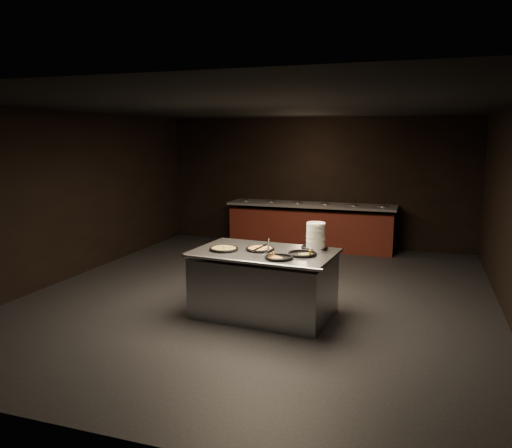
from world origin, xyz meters
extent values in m
cube|color=black|center=(0.00, 0.00, -0.01)|extent=(7.00, 8.00, 0.01)
cube|color=black|center=(0.00, 0.00, 2.90)|extent=(7.00, 8.00, 0.01)
cube|color=black|center=(0.00, 4.00, 1.45)|extent=(7.00, 0.01, 2.90)
cube|color=black|center=(0.00, -4.00, 1.45)|extent=(7.00, 0.01, 2.90)
cube|color=black|center=(-3.50, 0.00, 1.45)|extent=(0.01, 8.00, 2.90)
cube|color=#551E14|center=(0.00, 3.58, 0.43)|extent=(3.60, 0.75, 0.85)
cube|color=slate|center=(0.00, 3.58, 0.97)|extent=(3.70, 0.83, 0.05)
cube|color=#33170B|center=(0.00, 3.58, 0.04)|extent=(3.60, 0.69, 0.08)
cylinder|color=#A5A7AC|center=(-1.55, 3.58, 0.98)|extent=(0.22, 0.22, 0.08)
cylinder|color=#42712D|center=(-1.55, 3.58, 1.00)|extent=(0.19, 0.19, 0.02)
cylinder|color=black|center=(-1.52, 3.56, 1.09)|extent=(0.04, 0.10, 0.19)
cylinder|color=#A5A7AC|center=(-0.93, 3.58, 0.98)|extent=(0.22, 0.22, 0.08)
cylinder|color=#42712D|center=(-0.93, 3.58, 1.00)|extent=(0.19, 0.19, 0.02)
cylinder|color=black|center=(-0.90, 3.56, 1.09)|extent=(0.04, 0.10, 0.19)
cylinder|color=#A5A7AC|center=(-0.31, 3.58, 0.98)|extent=(0.22, 0.22, 0.08)
cylinder|color=#42712D|center=(-0.31, 3.58, 1.00)|extent=(0.19, 0.19, 0.02)
cylinder|color=black|center=(-0.28, 3.56, 1.09)|extent=(0.04, 0.10, 0.19)
cylinder|color=#A5A7AC|center=(0.31, 3.58, 0.98)|extent=(0.22, 0.22, 0.08)
cylinder|color=#42712D|center=(0.31, 3.58, 1.00)|extent=(0.19, 0.19, 0.02)
cylinder|color=black|center=(0.34, 3.56, 1.09)|extent=(0.04, 0.10, 0.19)
cylinder|color=#A5A7AC|center=(0.93, 3.58, 0.98)|extent=(0.22, 0.22, 0.08)
cylinder|color=#42712D|center=(0.93, 3.58, 1.00)|extent=(0.19, 0.19, 0.02)
cylinder|color=black|center=(0.96, 3.56, 1.09)|extent=(0.04, 0.10, 0.19)
cylinder|color=#A5A7AC|center=(1.55, 3.58, 0.98)|extent=(0.22, 0.22, 0.08)
cylinder|color=#42712D|center=(1.55, 3.58, 1.00)|extent=(0.19, 0.19, 0.02)
cylinder|color=black|center=(1.58, 3.56, 1.09)|extent=(0.04, 0.10, 0.19)
cube|color=#A5A7AC|center=(0.31, -0.84, 0.41)|extent=(1.91, 1.26, 0.82)
cube|color=#A5A7AC|center=(0.31, -0.84, 0.89)|extent=(2.00, 1.35, 0.04)
cylinder|color=#A5A7AC|center=(0.31, -1.44, 0.89)|extent=(1.90, 0.20, 0.04)
cylinder|color=white|center=(0.96, -0.54, 1.10)|extent=(0.26, 0.26, 0.38)
cylinder|color=black|center=(-0.24, -0.96, 0.92)|extent=(0.38, 0.38, 0.01)
torus|color=black|center=(-0.24, -0.96, 0.93)|extent=(0.40, 0.40, 0.04)
torus|color=#965826|center=(-0.24, -0.96, 0.94)|extent=(0.34, 0.34, 0.03)
cylinder|color=tan|center=(-0.24, -0.96, 0.93)|extent=(0.30, 0.30, 0.02)
cube|color=black|center=(-0.24, -0.96, 0.94)|extent=(0.13, 0.27, 0.00)
cube|color=black|center=(-0.24, -0.96, 0.94)|extent=(0.27, 0.13, 0.00)
cylinder|color=black|center=(0.24, -0.81, 0.92)|extent=(0.38, 0.38, 0.01)
torus|color=black|center=(0.24, -0.81, 0.93)|extent=(0.40, 0.40, 0.04)
torus|color=#965826|center=(0.24, -0.81, 0.94)|extent=(0.34, 0.34, 0.03)
cylinder|color=#CB914A|center=(0.24, -0.81, 0.93)|extent=(0.30, 0.30, 0.02)
cube|color=black|center=(0.24, -0.81, 0.94)|extent=(0.05, 0.29, 0.00)
cube|color=black|center=(0.24, -0.81, 0.94)|extent=(0.29, 0.05, 0.00)
cylinder|color=black|center=(0.93, -0.48, 0.92)|extent=(0.35, 0.35, 0.01)
torus|color=black|center=(0.93, -0.48, 0.93)|extent=(0.38, 0.38, 0.04)
cylinder|color=black|center=(0.62, -1.20, 0.92)|extent=(0.35, 0.35, 0.01)
torus|color=black|center=(0.62, -1.20, 0.93)|extent=(0.37, 0.37, 0.04)
cylinder|color=black|center=(0.86, -0.90, 0.92)|extent=(0.36, 0.36, 0.01)
torus|color=black|center=(0.86, -0.90, 0.93)|extent=(0.39, 0.39, 0.04)
cube|color=#A5A7AC|center=(0.33, -0.76, 0.93)|extent=(0.14, 0.15, 0.00)
cylinder|color=black|center=(0.40, -0.93, 1.02)|extent=(0.08, 0.22, 0.15)
cylinder|color=#A5A7AC|center=(0.36, -0.85, 0.97)|extent=(0.05, 0.11, 0.09)
cube|color=#A5A7AC|center=(0.51, -1.15, 0.93)|extent=(0.12, 0.10, 0.00)
cylinder|color=black|center=(0.33, -1.15, 1.02)|extent=(0.23, 0.03, 0.14)
cylinder|color=#A5A7AC|center=(0.42, -1.15, 0.97)|extent=(0.12, 0.02, 0.09)
camera|label=1|loc=(2.33, -7.19, 2.45)|focal=35.00mm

